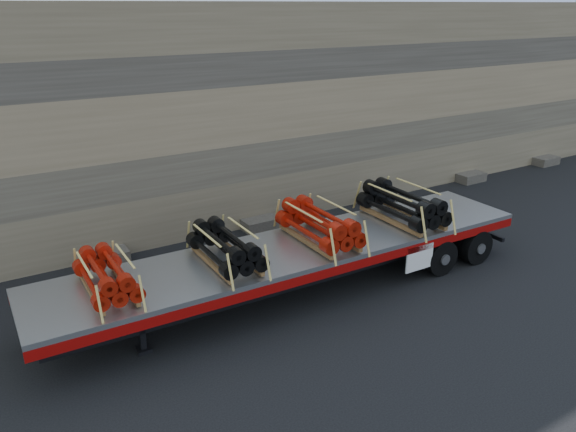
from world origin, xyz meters
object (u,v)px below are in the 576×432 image
bundle_front (107,277)px  bundle_midrear (319,225)px  bundle_rear (402,206)px  bundle_midfront (226,248)px  trailer (297,269)px

bundle_front → bundle_midrear: 5.28m
bundle_rear → bundle_midfront: bearing=-180.0°
trailer → bundle_rear: (3.40, -0.05, 1.09)m
bundle_front → bundle_rear: bundle_rear is taller
trailer → bundle_midfront: 2.20m
trailer → bundle_rear: size_ratio=5.16×
bundle_front → bundle_midrear: bearing=0.0°
bundle_front → trailer: bearing=0.0°
bundle_midfront → bundle_rear: (5.34, -0.08, 0.06)m
trailer → bundle_midrear: size_ratio=5.43×
bundle_midrear → bundle_rear: bearing=-0.0°
trailer → bundle_rear: 3.57m
bundle_front → bundle_midrear: bundle_midrear is taller
trailer → bundle_midrear: bearing=-0.0°
trailer → bundle_rear: bundle_rear is taller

